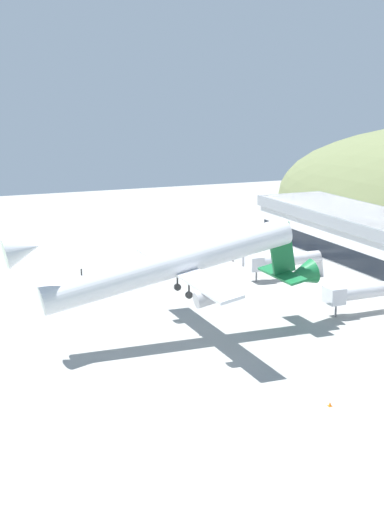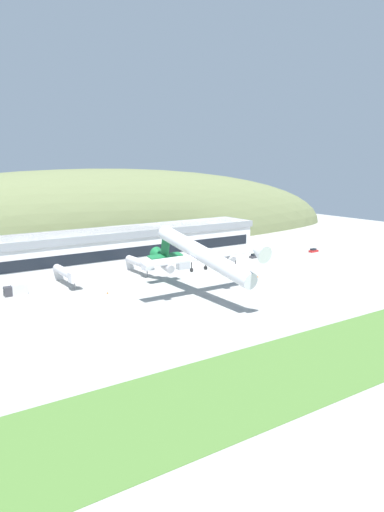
{
  "view_description": "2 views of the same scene",
  "coord_description": "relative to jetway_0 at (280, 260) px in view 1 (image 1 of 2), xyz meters",
  "views": [
    {
      "loc": [
        86.54,
        -38.58,
        38.66
      ],
      "look_at": [
        -9.76,
        1.81,
        13.94
      ],
      "focal_mm": 50.0,
      "sensor_mm": 36.0,
      "label": 1
    },
    {
      "loc": [
        -90.49,
        -109.0,
        38.36
      ],
      "look_at": [
        -15.82,
        -1.35,
        12.51
      ],
      "focal_mm": 35.0,
      "sensor_mm": 36.0,
      "label": 2
    }
  ],
  "objects": [
    {
      "name": "ground_plane",
      "position": [
        37.76,
        -33.31,
        -3.99
      ],
      "size": [
        357.26,
        357.26,
        0.0
      ],
      "primitive_type": "plane",
      "color": "#9E9E99"
    },
    {
      "name": "box_truck",
      "position": [
        -15.79,
        -1.15,
        -2.52
      ],
      "size": [
        6.49,
        2.4,
        3.04
      ],
      "color": "#333338",
      "rests_on": "ground_plane"
    },
    {
      "name": "cargo_airplane",
      "position": [
        25.93,
        -33.08,
        8.23
      ],
      "size": [
        35.05,
        50.79,
        13.35
      ],
      "color": "silver"
    },
    {
      "name": "traffic_cone_1",
      "position": [
        6.19,
        -14.69,
        -3.71
      ],
      "size": [
        0.52,
        0.52,
        0.58
      ],
      "color": "orange",
      "rests_on": "ground_plane"
    },
    {
      "name": "jetway_1",
      "position": [
        25.63,
        1.01,
        -0.0
      ],
      "size": [
        3.38,
        14.81,
        5.43
      ],
      "color": "silver",
      "rests_on": "ground_plane"
    },
    {
      "name": "service_car_0",
      "position": [
        -24.93,
        0.11,
        -3.29
      ],
      "size": [
        3.97,
        2.18,
        1.69
      ],
      "color": "#264C99",
      "rests_on": "ground_plane"
    },
    {
      "name": "jetway_0",
      "position": [
        0.0,
        0.0,
        0.0
      ],
      "size": [
        3.38,
        16.74,
        5.43
      ],
      "color": "silver",
      "rests_on": "ground_plane"
    },
    {
      "name": "traffic_cone_0",
      "position": [
        55.33,
        -24.31,
        -3.71
      ],
      "size": [
        0.52,
        0.52,
        0.58
      ],
      "color": "orange",
      "rests_on": "ground_plane"
    }
  ]
}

